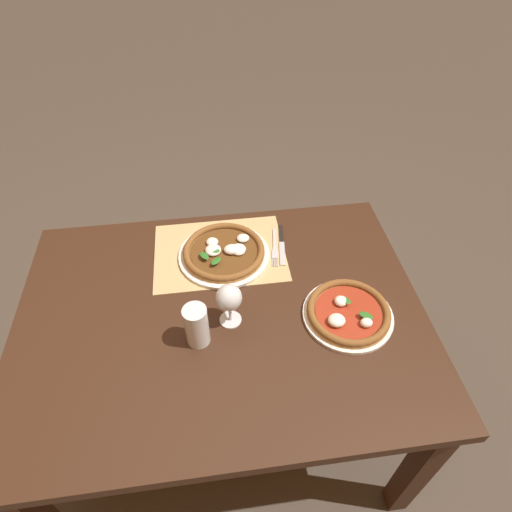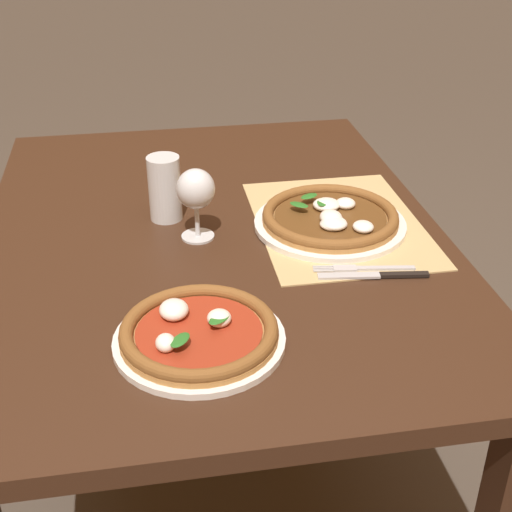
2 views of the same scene
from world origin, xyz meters
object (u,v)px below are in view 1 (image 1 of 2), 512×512
Objects in this scene: pizza_far at (348,313)px; wine_glass at (229,299)px; pint_glass at (196,326)px; knife at (282,245)px; pizza_near at (224,252)px; fork at (275,247)px.

wine_glass is at bearing -5.42° from pizza_far.
pizza_far is 1.86× the size of wine_glass.
pint_glass is 0.67× the size of knife.
pizza_near is 1.14× the size of pizza_far.
pint_glass is 0.50m from knife.
knife is (-0.32, -0.38, -0.06)m from pint_glass.
pizza_near is 1.65× the size of fork.
fork is (-0.19, -0.30, -0.10)m from wine_glass.
wine_glass is (0.00, 0.29, 0.08)m from pizza_near.
pizza_far is at bearing 138.59° from pizza_near.
wine_glass reaches higher than pizza_far.
pint_glass is at bearing 49.24° from knife.
pint_glass is at bearing 30.22° from wine_glass.
pizza_far is at bearing -177.04° from pint_glass.
fork is (-0.19, -0.02, -0.02)m from pizza_near.
pizza_far is 0.38m from wine_glass.
wine_glass is 0.77× the size of fork.
fork is 0.93× the size of knife.
wine_glass is at bearing 55.00° from knife.
wine_glass is 0.12m from pint_glass.
pizza_far is at bearing 117.74° from fork.
pint_glass is (0.47, 0.02, 0.05)m from pizza_far.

